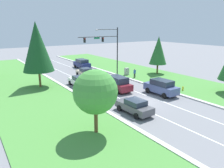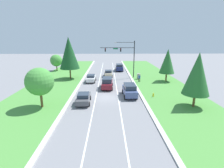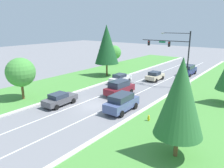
{
  "view_description": "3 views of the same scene",
  "coord_description": "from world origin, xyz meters",
  "px_view_note": "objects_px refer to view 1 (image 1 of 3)",
  "views": [
    {
      "loc": [
        -17.32,
        -18.8,
        8.91
      ],
      "look_at": [
        -0.33,
        6.44,
        0.79
      ],
      "focal_mm": 35.0,
      "sensor_mm": 36.0,
      "label": 1
    },
    {
      "loc": [
        0.27,
        -26.51,
        9.29
      ],
      "look_at": [
        0.9,
        4.51,
        1.07
      ],
      "focal_mm": 28.0,
      "sensor_mm": 36.0,
      "label": 2
    },
    {
      "loc": [
        16.95,
        -18.46,
        9.62
      ],
      "look_at": [
        -1.65,
        5.93,
        1.18
      ],
      "focal_mm": 35.0,
      "sensor_mm": 36.0,
      "label": 3
    }
  ],
  "objects_px": {
    "utility_cabinet": "(127,72)",
    "fire_hydrant": "(183,89)",
    "champagne_sedan": "(85,72)",
    "traffic_signal_mast": "(107,44)",
    "white_sedan": "(79,81)",
    "pedestrian": "(135,73)",
    "conifer_mid_left_tree": "(37,47)",
    "burgundy_suv": "(118,83)",
    "slate_blue_suv": "(161,87)",
    "navy_suv": "(82,64)",
    "oak_far_left_tree": "(95,92)",
    "conifer_far_right_tree": "(158,50)",
    "graphite_sedan": "(134,106)"
  },
  "relations": [
    {
      "from": "white_sedan",
      "to": "burgundy_suv",
      "type": "height_order",
      "value": "burgundy_suv"
    },
    {
      "from": "traffic_signal_mast",
      "to": "conifer_mid_left_tree",
      "type": "distance_m",
      "value": 12.73
    },
    {
      "from": "navy_suv",
      "to": "white_sedan",
      "type": "distance_m",
      "value": 14.77
    },
    {
      "from": "slate_blue_suv",
      "to": "burgundy_suv",
      "type": "bearing_deg",
      "value": 126.21
    },
    {
      "from": "oak_far_left_tree",
      "to": "conifer_mid_left_tree",
      "type": "height_order",
      "value": "conifer_mid_left_tree"
    },
    {
      "from": "navy_suv",
      "to": "utility_cabinet",
      "type": "bearing_deg",
      "value": -70.37
    },
    {
      "from": "traffic_signal_mast",
      "to": "conifer_mid_left_tree",
      "type": "xyz_separation_m",
      "value": [
        -12.69,
        -1.04,
        0.28
      ]
    },
    {
      "from": "champagne_sedan",
      "to": "oak_far_left_tree",
      "type": "bearing_deg",
      "value": -115.2
    },
    {
      "from": "champagne_sedan",
      "to": "fire_hydrant",
      "type": "xyz_separation_m",
      "value": [
        7.25,
        -15.83,
        -0.46
      ]
    },
    {
      "from": "slate_blue_suv",
      "to": "utility_cabinet",
      "type": "bearing_deg",
      "value": 72.21
    },
    {
      "from": "white_sedan",
      "to": "fire_hydrant",
      "type": "bearing_deg",
      "value": -43.84
    },
    {
      "from": "burgundy_suv",
      "to": "graphite_sedan",
      "type": "height_order",
      "value": "burgundy_suv"
    },
    {
      "from": "fire_hydrant",
      "to": "pedestrian",
      "type": "bearing_deg",
      "value": 93.27
    },
    {
      "from": "burgundy_suv",
      "to": "graphite_sedan",
      "type": "relative_size",
      "value": 1.1
    },
    {
      "from": "navy_suv",
      "to": "graphite_sedan",
      "type": "distance_m",
      "value": 26.91
    },
    {
      "from": "champagne_sedan",
      "to": "pedestrian",
      "type": "xyz_separation_m",
      "value": [
        6.68,
        -5.88,
        0.13
      ]
    },
    {
      "from": "oak_far_left_tree",
      "to": "slate_blue_suv",
      "type": "bearing_deg",
      "value": 19.87
    },
    {
      "from": "white_sedan",
      "to": "slate_blue_suv",
      "type": "distance_m",
      "value": 12.37
    },
    {
      "from": "utility_cabinet",
      "to": "conifer_mid_left_tree",
      "type": "bearing_deg",
      "value": 177.44
    },
    {
      "from": "white_sedan",
      "to": "conifer_far_right_tree",
      "type": "distance_m",
      "value": 16.82
    },
    {
      "from": "white_sedan",
      "to": "utility_cabinet",
      "type": "height_order",
      "value": "white_sedan"
    },
    {
      "from": "slate_blue_suv",
      "to": "conifer_mid_left_tree",
      "type": "bearing_deg",
      "value": 132.48
    },
    {
      "from": "white_sedan",
      "to": "pedestrian",
      "type": "xyz_separation_m",
      "value": [
        10.47,
        -0.64,
        0.13
      ]
    },
    {
      "from": "champagne_sedan",
      "to": "graphite_sedan",
      "type": "relative_size",
      "value": 0.94
    },
    {
      "from": "utility_cabinet",
      "to": "oak_far_left_tree",
      "type": "bearing_deg",
      "value": -134.18
    },
    {
      "from": "conifer_mid_left_tree",
      "to": "champagne_sedan",
      "type": "bearing_deg",
      "value": 15.98
    },
    {
      "from": "navy_suv",
      "to": "oak_far_left_tree",
      "type": "relative_size",
      "value": 0.88
    },
    {
      "from": "traffic_signal_mast",
      "to": "champagne_sedan",
      "type": "distance_m",
      "value": 6.42
    },
    {
      "from": "burgundy_suv",
      "to": "oak_far_left_tree",
      "type": "height_order",
      "value": "oak_far_left_tree"
    },
    {
      "from": "traffic_signal_mast",
      "to": "fire_hydrant",
      "type": "bearing_deg",
      "value": -76.67
    },
    {
      "from": "champagne_sedan",
      "to": "white_sedan",
      "type": "xyz_separation_m",
      "value": [
        -3.79,
        -5.24,
        0.0
      ]
    },
    {
      "from": "conifer_mid_left_tree",
      "to": "oak_far_left_tree",
      "type": "bearing_deg",
      "value": -90.99
    },
    {
      "from": "fire_hydrant",
      "to": "champagne_sedan",
      "type": "bearing_deg",
      "value": 114.6
    },
    {
      "from": "utility_cabinet",
      "to": "fire_hydrant",
      "type": "distance_m",
      "value": 12.6
    },
    {
      "from": "traffic_signal_mast",
      "to": "utility_cabinet",
      "type": "xyz_separation_m",
      "value": [
        3.12,
        -1.75,
        -5.05
      ]
    },
    {
      "from": "burgundy_suv",
      "to": "oak_far_left_tree",
      "type": "bearing_deg",
      "value": -131.82
    },
    {
      "from": "fire_hydrant",
      "to": "oak_far_left_tree",
      "type": "distance_m",
      "value": 17.18
    },
    {
      "from": "traffic_signal_mast",
      "to": "graphite_sedan",
      "type": "relative_size",
      "value": 1.94
    },
    {
      "from": "conifer_far_right_tree",
      "to": "pedestrian",
      "type": "bearing_deg",
      "value": -176.25
    },
    {
      "from": "champagne_sedan",
      "to": "burgundy_suv",
      "type": "relative_size",
      "value": 0.85
    },
    {
      "from": "champagne_sedan",
      "to": "burgundy_suv",
      "type": "distance_m",
      "value": 10.49
    },
    {
      "from": "pedestrian",
      "to": "fire_hydrant",
      "type": "bearing_deg",
      "value": 81.45
    },
    {
      "from": "navy_suv",
      "to": "pedestrian",
      "type": "distance_m",
      "value": 14.09
    },
    {
      "from": "traffic_signal_mast",
      "to": "utility_cabinet",
      "type": "distance_m",
      "value": 6.18
    },
    {
      "from": "white_sedan",
      "to": "conifer_mid_left_tree",
      "type": "distance_m",
      "value": 7.74
    },
    {
      "from": "navy_suv",
      "to": "conifer_mid_left_tree",
      "type": "relative_size",
      "value": 0.51
    },
    {
      "from": "navy_suv",
      "to": "conifer_far_right_tree",
      "type": "relative_size",
      "value": 0.69
    },
    {
      "from": "utility_cabinet",
      "to": "graphite_sedan",
      "type": "bearing_deg",
      "value": -125.21
    },
    {
      "from": "burgundy_suv",
      "to": "white_sedan",
      "type": "bearing_deg",
      "value": 126.12
    },
    {
      "from": "navy_suv",
      "to": "white_sedan",
      "type": "relative_size",
      "value": 1.1
    }
  ]
}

